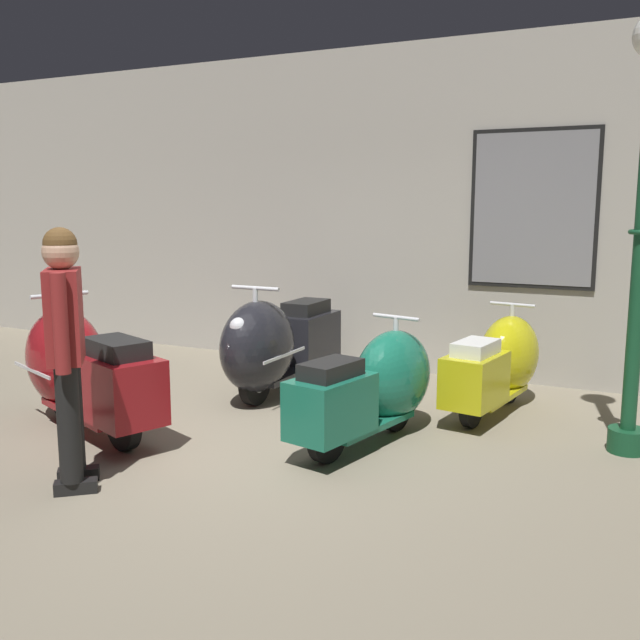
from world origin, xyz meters
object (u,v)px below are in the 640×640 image
at_px(scooter_3, 499,363).
at_px(scooter_0, 80,369).
at_px(scooter_1, 274,345).
at_px(visitor_0, 66,340).
at_px(scooter_2, 376,386).

bearing_deg(scooter_3, scooter_0, 132.74).
relative_size(scooter_1, visitor_0, 1.06).
bearing_deg(scooter_3, visitor_0, 152.99).
height_order(scooter_2, scooter_3, scooter_2).
relative_size(scooter_1, scooter_2, 1.11).
bearing_deg(scooter_3, scooter_2, 159.56).
relative_size(scooter_0, scooter_3, 1.17).
bearing_deg(scooter_0, visitor_0, 153.24).
xyz_separation_m(scooter_0, visitor_0, (0.86, -0.96, 0.48)).
xyz_separation_m(scooter_0, scooter_1, (0.94, 1.57, 0.00)).
bearing_deg(scooter_2, scooter_1, 72.00).
relative_size(scooter_0, visitor_0, 1.10).
bearing_deg(scooter_1, scooter_2, 60.62).
height_order(scooter_2, visitor_0, visitor_0).
bearing_deg(scooter_1, visitor_0, -1.25).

